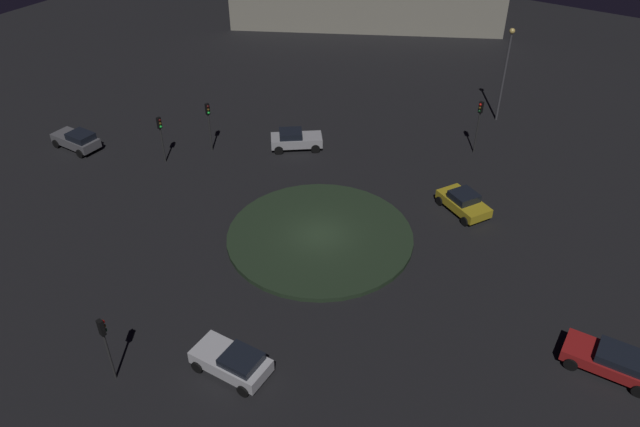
{
  "coord_description": "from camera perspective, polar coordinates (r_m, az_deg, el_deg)",
  "views": [
    {
      "loc": [
        -17.4,
        26.71,
        24.73
      ],
      "look_at": [
        0.0,
        0.0,
        1.96
      ],
      "focal_mm": 34.71,
      "sensor_mm": 36.0,
      "label": 1
    }
  ],
  "objects": [
    {
      "name": "roundabout_island",
      "position": [
        40.26,
        0.0,
        -2.11
      ],
      "size": [
        12.12,
        12.12,
        0.29
      ],
      "primitive_type": "cylinder",
      "color": "#263823",
      "rests_on": "ground_plane"
    },
    {
      "name": "ground_plane",
      "position": [
        40.35,
        0.0,
        -2.27
      ],
      "size": [
        117.57,
        117.57,
        0.0
      ],
      "primitive_type": "plane",
      "color": "black"
    },
    {
      "name": "car_grey",
      "position": [
        53.45,
        -21.5,
        6.34
      ],
      "size": [
        4.04,
        1.95,
        1.57
      ],
      "rotation": [
        0.0,
        0.0,
        -0.0
      ],
      "color": "slate",
      "rests_on": "ground_plane"
    },
    {
      "name": "car_silver",
      "position": [
        49.9,
        -2.29,
        6.86
      ],
      "size": [
        4.29,
        3.88,
        1.57
      ],
      "rotation": [
        0.0,
        0.0,
        3.8
      ],
      "color": "silver",
      "rests_on": "ground_plane"
    },
    {
      "name": "car_white",
      "position": [
        32.05,
        -8.05,
        -13.34
      ],
      "size": [
        4.06,
        2.2,
        1.46
      ],
      "rotation": [
        0.0,
        0.0,
        0.03
      ],
      "color": "white",
      "rests_on": "ground_plane"
    },
    {
      "name": "car_yellow",
      "position": [
        43.52,
        13.1,
        1.03
      ],
      "size": [
        4.25,
        3.49,
        1.45
      ],
      "rotation": [
        0.0,
        0.0,
        2.64
      ],
      "color": "gold",
      "rests_on": "ground_plane"
    },
    {
      "name": "traffic_light_north",
      "position": [
        31.65,
        -19.23,
        -10.77
      ],
      "size": [
        0.33,
        0.37,
        4.01
      ],
      "rotation": [
        0.0,
        0.0,
        -1.72
      ],
      "color": "#2D2D2D",
      "rests_on": "ground_plane"
    },
    {
      "name": "streetlamp_south",
      "position": [
        54.86,
        16.77,
        12.95
      ],
      "size": [
        0.46,
        0.46,
        8.1
      ],
      "color": "#4C4C51",
      "rests_on": "ground_plane"
    },
    {
      "name": "car_red",
      "position": [
        35.03,
        25.33,
        -12.11
      ],
      "size": [
        4.52,
        2.23,
        1.41
      ],
      "rotation": [
        0.0,
        0.0,
        6.31
      ],
      "color": "red",
      "rests_on": "ground_plane"
    },
    {
      "name": "traffic_light_south",
      "position": [
        49.69,
        14.46,
        8.59
      ],
      "size": [
        0.35,
        0.38,
        4.4
      ],
      "rotation": [
        0.0,
        0.0,
        1.32
      ],
      "color": "#2D2D2D",
      "rests_on": "ground_plane"
    },
    {
      "name": "traffic_light_east_near",
      "position": [
        48.55,
        -14.48,
        7.4
      ],
      "size": [
        0.37,
        0.32,
        3.82
      ],
      "rotation": [
        0.0,
        0.0,
        3.04
      ],
      "color": "#2D2D2D",
      "rests_on": "ground_plane"
    },
    {
      "name": "traffic_light_east",
      "position": [
        49.29,
        -10.23,
        8.69
      ],
      "size": [
        0.39,
        0.36,
        4.1
      ],
      "rotation": [
        0.0,
        0.0,
        2.79
      ],
      "color": "#2D2D2D",
      "rests_on": "ground_plane"
    }
  ]
}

